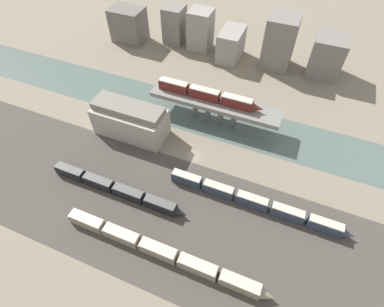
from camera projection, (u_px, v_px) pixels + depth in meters
ground_plane at (194, 156)px, 102.30m from camera, size 400.00×400.00×0.00m
railbed_yard at (164, 214)px, 88.01m from camera, size 280.00×42.00×0.01m
river_water at (214, 119)px, 114.16m from camera, size 320.00×20.24×0.01m
bridge at (215, 104)px, 108.51m from camera, size 48.08×9.45×8.80m
train_on_bridge at (208, 95)px, 106.63m from camera, size 39.22×3.05×3.94m
train_yard_near at (163, 252)px, 78.72m from camera, size 58.96×3.17×3.72m
train_yard_mid at (117, 189)px, 91.43m from camera, size 45.41×2.88×3.77m
train_yard_far at (255, 202)px, 88.31m from camera, size 54.84×2.71×4.04m
warehouse_building at (130, 120)px, 104.96m from camera, size 25.41×11.59×12.77m
city_block_far_left at (129, 25)px, 145.52m from camera, size 15.64×11.50×15.61m
city_block_left at (175, 25)px, 144.08m from camera, size 9.25×9.96×17.08m
city_block_center at (200, 30)px, 139.64m from camera, size 10.43×10.07×18.21m
city_block_right at (231, 45)px, 135.85m from camera, size 9.55×15.93×13.38m
city_block_far_right at (280, 42)px, 128.65m from camera, size 12.41×12.88×22.34m
city_block_tall at (327, 56)px, 126.89m from camera, size 13.08×13.44×16.76m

